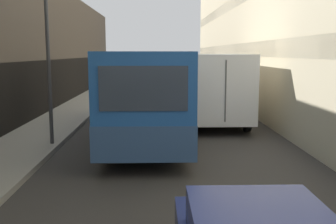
{
  "coord_description": "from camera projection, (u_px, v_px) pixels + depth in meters",
  "views": [
    {
      "loc": [
        -0.43,
        2.32,
        3.07
      ],
      "look_at": [
        -0.17,
        12.06,
        1.6
      ],
      "focal_mm": 42.0,
      "sensor_mm": 36.0,
      "label": 1
    }
  ],
  "objects": [
    {
      "name": "ground_plane",
      "position": [
        171.0,
        146.0,
        13.01
      ],
      "size": [
        150.0,
        150.0,
        0.0
      ],
      "primitive_type": "plane",
      "color": "#33302D"
    },
    {
      "name": "sidewalk_left",
      "position": [
        26.0,
        145.0,
        12.86
      ],
      "size": [
        2.3,
        60.0,
        0.16
      ],
      "color": "gray",
      "rests_on": "ground_plane"
    },
    {
      "name": "bus",
      "position": [
        149.0,
        91.0,
        14.94
      ],
      "size": [
        2.61,
        11.35,
        3.11
      ],
      "color": "#1E519E",
      "rests_on": "ground_plane"
    },
    {
      "name": "box_truck",
      "position": [
        212.0,
        85.0,
        17.61
      ],
      "size": [
        2.41,
        7.56,
        3.02
      ],
      "color": "silver",
      "rests_on": "ground_plane"
    }
  ]
}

